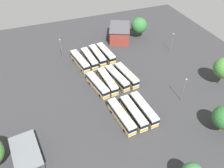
{
  "coord_description": "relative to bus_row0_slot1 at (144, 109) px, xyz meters",
  "views": [
    {
      "loc": [
        -54.78,
        21.03,
        49.49
      ],
      "look_at": [
        -1.57,
        0.72,
        1.58
      ],
      "focal_mm": 36.68,
      "sensor_mm": 36.0,
      "label": 1
    }
  ],
  "objects": [
    {
      "name": "ground_plane",
      "position": [
        15.56,
        3.66,
        -1.9
      ],
      "size": [
        110.64,
        110.64,
        0.0
      ],
      "primitive_type": "plane",
      "color": "#333335"
    },
    {
      "name": "bus_row0_slot1",
      "position": [
        0.0,
        0.0,
        0.0
      ],
      "size": [
        12.36,
        3.33,
        3.61
      ],
      "color": "silver",
      "rests_on": "ground_plane"
    },
    {
      "name": "bus_row0_slot2",
      "position": [
        -0.28,
        3.41,
        -0.0
      ],
      "size": [
        12.12,
        3.3,
        3.61
      ],
      "color": "silver",
      "rests_on": "ground_plane"
    },
    {
      "name": "bus_row0_slot3",
      "position": [
        -0.24,
        7.08,
        0.0
      ],
      "size": [
        12.52,
        3.78,
        3.61
      ],
      "color": "silver",
      "rests_on": "ground_plane"
    },
    {
      "name": "bus_row1_slot0",
      "position": [
        16.21,
        -1.7,
        -0.0
      ],
      "size": [
        12.18,
        4.24,
        3.61
      ],
      "color": "silver",
      "rests_on": "ground_plane"
    },
    {
      "name": "bus_row1_slot1",
      "position": [
        15.98,
        1.84,
        -0.0
      ],
      "size": [
        12.23,
        4.49,
        3.61
      ],
      "color": "silver",
      "rests_on": "ground_plane"
    },
    {
      "name": "bus_row1_slot2",
      "position": [
        15.5,
        5.41,
        -0.0
      ],
      "size": [
        12.03,
        3.22,
        3.61
      ],
      "color": "silver",
      "rests_on": "ground_plane"
    },
    {
      "name": "bus_row1_slot3",
      "position": [
        14.88,
        9.06,
        -0.0
      ],
      "size": [
        11.78,
        4.56,
        3.61
      ],
      "color": "silver",
      "rests_on": "ground_plane"
    },
    {
      "name": "bus_row2_slot0",
      "position": [
        31.72,
        0.19,
        -0.0
      ],
      "size": [
        12.05,
        3.81,
        3.61
      ],
      "color": "silver",
      "rests_on": "ground_plane"
    },
    {
      "name": "bus_row2_slot1",
      "position": [
        31.5,
        3.64,
        -0.0
      ],
      "size": [
        11.84,
        3.23,
        3.61
      ],
      "color": "silver",
      "rests_on": "ground_plane"
    },
    {
      "name": "bus_row2_slot2",
      "position": [
        30.52,
        7.15,
        -0.0
      ],
      "size": [
        11.83,
        3.45,
        3.61
      ],
      "color": "silver",
      "rests_on": "ground_plane"
    },
    {
      "name": "bus_row2_slot3",
      "position": [
        30.08,
        10.88,
        -0.0
      ],
      "size": [
        12.38,
        4.44,
        3.61
      ],
      "color": "silver",
      "rests_on": "ground_plane"
    },
    {
      "name": "depot_building",
      "position": [
        42.99,
        -10.19,
        1.17
      ],
      "size": [
        14.8,
        12.68,
        6.11
      ],
      "color": "maroon",
      "rests_on": "ground_plane"
    },
    {
      "name": "maintenance_shelter",
      "position": [
        -3.46,
        32.6,
        1.52
      ],
      "size": [
        11.55,
        7.38,
        3.59
      ],
      "color": "slate",
      "rests_on": "ground_plane"
    },
    {
      "name": "lamp_post_by_building",
      "position": [
        0.82,
        -13.49,
        2.73
      ],
      "size": [
        0.56,
        0.28,
        8.43
      ],
      "color": "slate",
      "rests_on": "ground_plane"
    },
    {
      "name": "lamp_post_mid_lot",
      "position": [
        36.84,
        16.04,
        2.71
      ],
      "size": [
        0.56,
        0.28,
        8.39
      ],
      "color": "slate",
      "rests_on": "ground_plane"
    },
    {
      "name": "lamp_post_near_entrance",
      "position": [
        26.85,
        -25.97,
        2.36
      ],
      "size": [
        0.56,
        0.28,
        7.71
      ],
      "color": "slate",
      "rests_on": "ground_plane"
    },
    {
      "name": "tree_northwest",
      "position": [
        3.25,
        -29.92,
        4.52
      ],
      "size": [
        6.81,
        6.81,
        9.84
      ],
      "color": "brown",
      "rests_on": "ground_plane"
    },
    {
      "name": "tree_east_edge",
      "position": [
        42.01,
        -18.81,
        3.61
      ],
      "size": [
        6.78,
        6.78,
        8.91
      ],
      "color": "brown",
      "rests_on": "ground_plane"
    },
    {
      "name": "tree_west_edge",
      "position": [
        -12.78,
        -16.31,
        3.24
      ],
      "size": [
        6.26,
        6.26,
        8.28
      ],
      "color": "brown",
      "rests_on": "ground_plane"
    }
  ]
}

